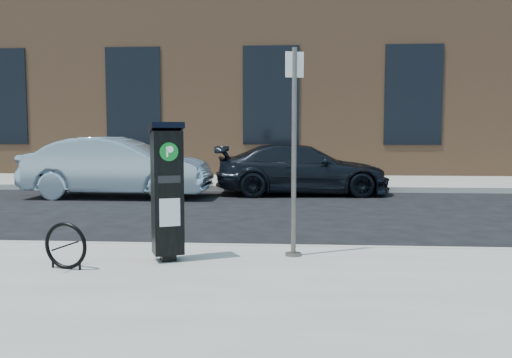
# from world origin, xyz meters

# --- Properties ---
(ground) EXTENTS (120.00, 120.00, 0.00)m
(ground) POSITION_xyz_m (0.00, 0.00, 0.00)
(ground) COLOR black
(ground) RESTS_ON ground
(sidewalk_far) EXTENTS (60.00, 12.00, 0.15)m
(sidewalk_far) POSITION_xyz_m (0.00, 14.00, 0.07)
(sidewalk_far) COLOR gray
(sidewalk_far) RESTS_ON ground
(curb_near) EXTENTS (60.00, 0.12, 0.16)m
(curb_near) POSITION_xyz_m (0.00, -0.02, 0.07)
(curb_near) COLOR #9E9B93
(curb_near) RESTS_ON ground
(curb_far) EXTENTS (60.00, 0.12, 0.16)m
(curb_far) POSITION_xyz_m (0.00, 8.02, 0.07)
(curb_far) COLOR #9E9B93
(curb_far) RESTS_ON ground
(building) EXTENTS (28.00, 10.05, 8.25)m
(building) POSITION_xyz_m (-0.00, 17.00, 4.15)
(building) COLOR brown
(building) RESTS_ON ground
(parking_kiosk) EXTENTS (0.50, 0.47, 1.71)m
(parking_kiosk) POSITION_xyz_m (-0.74, -0.99, 1.03)
(parking_kiosk) COLOR black
(parking_kiosk) RESTS_ON sidewalk_near
(sign_pole) EXTENTS (0.23, 0.21, 2.64)m
(sign_pole) POSITION_xyz_m (0.81, -0.62, 1.46)
(sign_pole) COLOR #494441
(sign_pole) RESTS_ON sidewalk_near
(bike_rack) EXTENTS (0.55, 0.16, 0.55)m
(bike_rack) POSITION_xyz_m (-1.83, -1.47, 0.42)
(bike_rack) COLOR black
(bike_rack) RESTS_ON sidewalk_near
(car_silver) EXTENTS (4.83, 1.74, 1.58)m
(car_silver) POSITION_xyz_m (-3.78, 6.40, 0.79)
(car_silver) COLOR #98B1C1
(car_silver) RESTS_ON ground
(car_dark) EXTENTS (4.85, 2.25, 1.37)m
(car_dark) POSITION_xyz_m (1.05, 7.40, 0.69)
(car_dark) COLOR black
(car_dark) RESTS_ON ground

